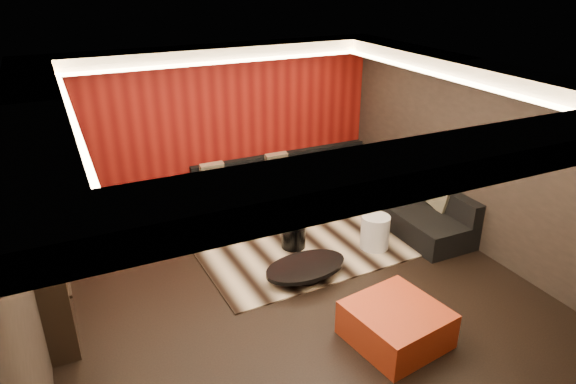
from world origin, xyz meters
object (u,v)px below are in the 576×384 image
white_side_table (375,232)px  orange_ottoman (396,324)px  drum_stool (293,234)px  coffee_table (306,271)px  sectional_sofa (330,192)px

white_side_table → orange_ottoman: size_ratio=0.55×
drum_stool → white_side_table: size_ratio=0.81×
coffee_table → drum_stool: drum_stool is taller
drum_stool → sectional_sofa: size_ratio=0.12×
white_side_table → drum_stool: bearing=154.0°
drum_stool → sectional_sofa: (1.25, 1.07, 0.02)m
white_side_table → orange_ottoman: white_side_table is taller
orange_ottoman → white_side_table: bearing=62.3°
drum_stool → sectional_sofa: bearing=40.6°
orange_ottoman → drum_stool: bearing=93.2°
white_side_table → orange_ottoman: bearing=-117.7°
coffee_table → orange_ottoman: 1.61m
coffee_table → white_side_table: white_side_table is taller
orange_ottoman → sectional_sofa: (1.12, 3.48, 0.04)m
orange_ottoman → sectional_sofa: size_ratio=0.27×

